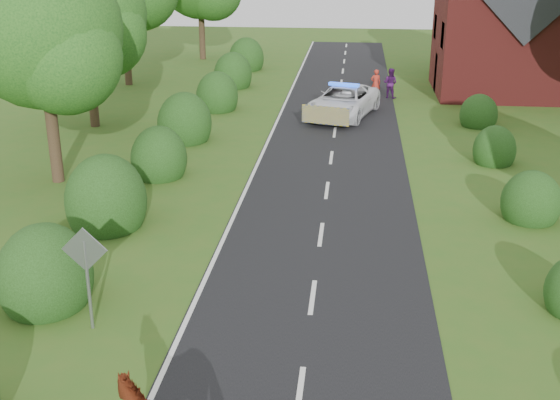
# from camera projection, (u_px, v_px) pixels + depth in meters

# --- Properties ---
(ground) EXTENTS (120.00, 120.00, 0.00)m
(ground) POSITION_uv_depth(u_px,v_px,m) (300.00, 394.00, 13.96)
(ground) COLOR #34601D
(road) EXTENTS (6.00, 70.00, 0.02)m
(road) POSITION_uv_depth(u_px,v_px,m) (330.00, 165.00, 27.92)
(road) COLOR black
(road) RESTS_ON ground
(road_markings) EXTENTS (4.96, 70.00, 0.01)m
(road_markings) POSITION_uv_depth(u_px,v_px,m) (285.00, 180.00, 26.14)
(road_markings) COLOR white
(road_markings) RESTS_ON road
(hedgerow_left) EXTENTS (2.75, 50.41, 3.00)m
(hedgerow_left) POSITION_uv_depth(u_px,v_px,m) (146.00, 168.00, 25.23)
(hedgerow_left) COLOR #1B3810
(hedgerow_left) RESTS_ON ground
(hedgerow_right) EXTENTS (2.10, 45.78, 2.10)m
(hedgerow_right) POSITION_uv_depth(u_px,v_px,m) (523.00, 190.00, 23.53)
(hedgerow_right) COLOR #1B3810
(hedgerow_right) RESTS_ON ground
(tree_left_a) EXTENTS (5.74, 5.60, 8.38)m
(tree_left_a) POSITION_uv_depth(u_px,v_px,m) (47.00, 36.00, 24.10)
(tree_left_a) COLOR #332316
(tree_left_a) RESTS_ON ground
(tree_left_b) EXTENTS (5.74, 5.60, 8.07)m
(tree_left_b) POSITION_uv_depth(u_px,v_px,m) (89.00, 19.00, 31.80)
(tree_left_b) COLOR #332316
(tree_left_b) RESTS_ON ground
(road_sign) EXTENTS (1.06, 0.08, 2.53)m
(road_sign) POSITION_uv_depth(u_px,v_px,m) (86.00, 264.00, 15.74)
(road_sign) COLOR gray
(road_sign) RESTS_ON ground
(house) EXTENTS (8.00, 7.40, 9.17)m
(house) POSITION_uv_depth(u_px,v_px,m) (511.00, 27.00, 39.59)
(house) COLOR maroon
(house) RESTS_ON ground
(police_van) EXTENTS (4.02, 6.10, 1.70)m
(police_van) POSITION_uv_depth(u_px,v_px,m) (343.00, 101.00, 35.24)
(police_van) COLOR white
(police_van) RESTS_ON ground
(pedestrian_red) EXTENTS (0.65, 0.50, 1.58)m
(pedestrian_red) POSITION_uv_depth(u_px,v_px,m) (376.00, 83.00, 39.51)
(pedestrian_red) COLOR #B82F21
(pedestrian_red) RESTS_ON ground
(pedestrian_purple) EXTENTS (1.00, 0.90, 1.68)m
(pedestrian_purple) POSITION_uv_depth(u_px,v_px,m) (390.00, 83.00, 39.32)
(pedestrian_purple) COLOR #421450
(pedestrian_purple) RESTS_ON ground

